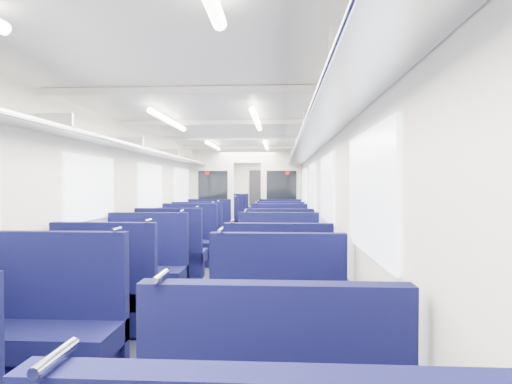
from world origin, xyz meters
name	(u,v)px	position (x,y,z in m)	size (l,w,h in m)	color
floor	(234,263)	(0.00, 0.00, 0.00)	(2.80, 18.00, 0.01)	black
ceiling	(234,136)	(0.00, 0.00, 2.35)	(2.80, 18.00, 0.01)	white
wall_left	(160,200)	(-1.40, 0.00, 1.18)	(0.02, 18.00, 2.35)	silver
dado_left	(161,244)	(-1.39, 0.00, 0.35)	(0.03, 17.90, 0.70)	black
wall_right	(311,200)	(1.40, 0.00, 1.18)	(0.02, 18.00, 2.35)	silver
dado_right	(310,245)	(1.39, 0.00, 0.35)	(0.03, 17.90, 0.70)	black
wall_far	(259,191)	(0.00, 9.00, 1.18)	(2.80, 0.02, 2.35)	silver
luggage_rack_left	(169,157)	(-1.21, 0.00, 1.97)	(0.36, 17.40, 0.18)	#B2B5BA
luggage_rack_right	(300,156)	(1.21, 0.00, 1.97)	(0.36, 17.40, 0.18)	#B2B5BA
windows	(232,187)	(0.00, -0.46, 1.42)	(2.78, 15.60, 0.75)	white
ceiling_fittings	(233,138)	(0.00, -0.26, 2.29)	(2.70, 16.06, 0.11)	white
end_door	(259,196)	(0.00, 8.94, 1.00)	(0.75, 0.06, 2.00)	black
bulkhead	(247,193)	(0.00, 3.02, 1.23)	(2.80, 0.10, 2.35)	white
seat_6	(53,335)	(-0.83, -4.77, 0.35)	(1.02, 0.56, 1.14)	#0C0D39
seat_7	(278,340)	(0.83, -4.77, 0.35)	(1.02, 0.56, 1.14)	#0C0D39
seat_8	(110,297)	(-0.83, -3.72, 0.35)	(1.02, 0.56, 1.14)	#0C0D39
seat_9	(278,300)	(0.83, -3.70, 0.35)	(1.02, 0.56, 1.14)	#0C0D39
seat_10	(145,274)	(-0.83, -2.64, 0.35)	(1.02, 0.56, 1.14)	#0C0D39
seat_11	(279,273)	(0.83, -2.49, 0.35)	(1.02, 0.56, 1.14)	#0C0D39
seat_12	(171,257)	(-0.83, -1.37, 0.35)	(1.02, 0.56, 1.14)	#0C0D39
seat_13	(279,259)	(0.83, -1.47, 0.35)	(1.02, 0.56, 1.14)	#0C0D39
seat_14	(188,245)	(-0.83, -0.15, 0.35)	(1.02, 0.56, 1.14)	#0C0D39
seat_15	(279,246)	(0.83, -0.14, 0.35)	(1.02, 0.56, 1.14)	#0C0D39
seat_16	(199,238)	(-0.83, 0.82, 0.35)	(1.02, 0.56, 1.14)	#0C0D39
seat_17	(279,238)	(0.83, 1.03, 0.35)	(1.02, 0.56, 1.14)	#0C0D39
seat_18	(209,232)	(-0.83, 2.03, 0.35)	(1.02, 0.56, 1.14)	#0C0D39
seat_19	(280,232)	(0.83, 2.10, 0.35)	(1.02, 0.56, 1.14)	#0C0D39
seat_20	(221,223)	(-0.83, 4.12, 0.35)	(1.02, 0.56, 1.14)	#0C0D39
seat_21	(280,223)	(0.83, 4.17, 0.35)	(1.02, 0.56, 1.14)	#0C0D39
seat_22	(226,220)	(-0.83, 5.29, 0.35)	(1.02, 0.56, 1.14)	#0C0D39
seat_23	(280,220)	(0.83, 5.34, 0.35)	(1.02, 0.56, 1.14)	#0C0D39
seat_24	(231,217)	(-0.83, 6.48, 0.35)	(1.02, 0.56, 1.14)	#0C0D39
seat_25	(280,217)	(0.83, 6.47, 0.35)	(1.02, 0.56, 1.14)	#0C0D39
seat_26	(234,215)	(-0.83, 7.48, 0.35)	(1.02, 0.56, 1.14)	#0C0D39
seat_27	(280,214)	(0.83, 7.67, 0.35)	(1.02, 0.56, 1.14)	#0C0D39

